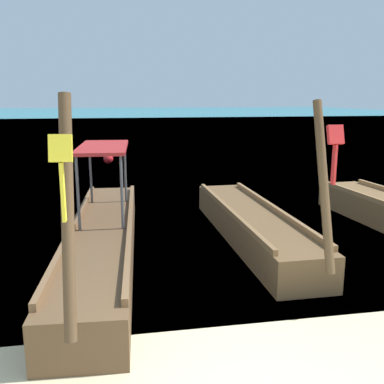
{
  "coord_description": "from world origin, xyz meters",
  "views": [
    {
      "loc": [
        -1.26,
        -3.19,
        2.85
      ],
      "look_at": [
        0.0,
        3.72,
        1.32
      ],
      "focal_mm": 40.95,
      "sensor_mm": 36.0,
      "label": 1
    }
  ],
  "objects": [
    {
      "name": "longtail_boat_red_ribbon",
      "position": [
        1.45,
        4.95,
        0.32
      ],
      "size": [
        1.07,
        6.01,
        2.82
      ],
      "color": "brown",
      "rests_on": "ground"
    },
    {
      "name": "mooring_buoy_far",
      "position": [
        -1.47,
        16.1,
        0.22
      ],
      "size": [
        0.43,
        0.43,
        0.43
      ],
      "color": "red",
      "rests_on": "sea_water"
    },
    {
      "name": "sea_water",
      "position": [
        0.0,
        61.72,
        0.0
      ],
      "size": [
        120.0,
        120.0,
        0.0
      ],
      "primitive_type": "plane",
      "color": "#147A89",
      "rests_on": "ground"
    },
    {
      "name": "longtail_boat_yellow_ribbon",
      "position": [
        -1.49,
        4.38,
        0.37
      ],
      "size": [
        1.45,
        7.21,
        2.9
      ],
      "color": "brown",
      "rests_on": "ground"
    }
  ]
}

